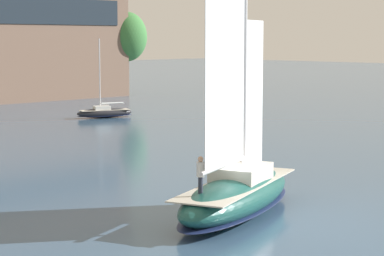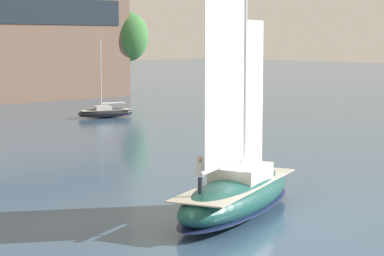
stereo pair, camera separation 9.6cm
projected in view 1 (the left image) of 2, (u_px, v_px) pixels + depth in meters
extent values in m
plane|color=#385675|center=(237.00, 215.00, 35.26)|extent=(400.00, 400.00, 0.00)
cylinder|color=brown|center=(127.00, 73.00, 110.12)|extent=(0.53, 0.53, 6.58)
ellipsoid|color=#3D7A3D|center=(127.00, 37.00, 109.49)|extent=(5.92, 5.92, 7.24)
ellipsoid|color=#194C47|center=(237.00, 195.00, 35.14)|extent=(11.50, 6.80, 1.89)
ellipsoid|color=#19234C|center=(237.00, 206.00, 35.20)|extent=(11.61, 6.86, 0.23)
cube|color=#BCB7A8|center=(237.00, 184.00, 35.08)|extent=(10.07, 5.86, 0.06)
cube|color=beige|center=(241.00, 173.00, 35.53)|extent=(3.68, 3.13, 0.78)
cylinder|color=silver|center=(245.00, 35.00, 35.05)|extent=(0.22, 0.22, 13.89)
cylinder|color=silver|center=(224.00, 165.00, 33.49)|extent=(4.75, 1.92, 0.19)
cube|color=white|center=(226.00, 37.00, 33.00)|extent=(4.32, 1.64, 11.39)
cube|color=white|center=(254.00, 99.00, 36.61)|extent=(2.30, 0.88, 7.64)
cylinder|color=#232838|center=(200.00, 186.00, 32.18)|extent=(0.26, 0.26, 0.85)
cylinder|color=silver|center=(201.00, 169.00, 32.09)|extent=(0.44, 0.44, 0.65)
sphere|color=tan|center=(201.00, 159.00, 32.04)|extent=(0.24, 0.24, 0.24)
ellipsoid|color=#232328|center=(105.00, 113.00, 78.66)|extent=(6.17, 3.69, 1.01)
ellipsoid|color=#19234C|center=(105.00, 116.00, 78.70)|extent=(6.23, 3.73, 0.12)
cube|color=beige|center=(105.00, 110.00, 78.63)|extent=(5.40, 3.19, 0.06)
cube|color=silver|center=(102.00, 108.00, 78.48)|extent=(1.98, 1.69, 0.42)
cylinder|color=silver|center=(100.00, 74.00, 77.99)|extent=(0.12, 0.12, 7.45)
cylinder|color=silver|center=(112.00, 104.00, 78.90)|extent=(2.54, 1.06, 0.10)
cylinder|color=white|center=(112.00, 103.00, 78.89)|extent=(2.31, 1.02, 0.16)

